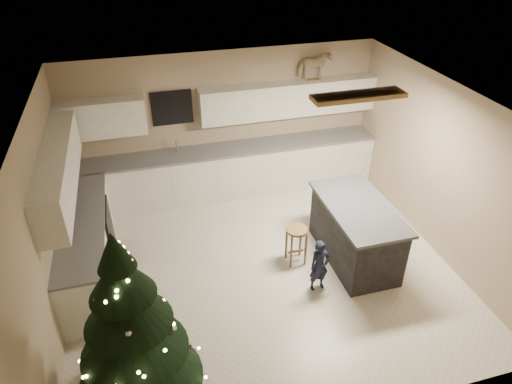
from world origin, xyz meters
TOP-DOWN VIEW (x-y plane):
  - ground_plane at (0.00, 0.00)m, footprint 5.50×5.50m
  - room_shell at (0.02, 0.00)m, footprint 5.52×5.02m
  - cabinetry at (-0.91, 1.65)m, footprint 5.50×3.20m
  - island at (1.42, -0.11)m, footprint 0.90×1.70m
  - bar_stool at (0.53, 0.03)m, footprint 0.32×0.32m
  - christmas_tree at (-1.85, -1.60)m, footprint 1.41×1.36m
  - toddler at (0.65, -0.59)m, footprint 0.31×0.22m
  - rocking_horse at (1.60, 2.33)m, footprint 0.58×0.29m

SIDE VIEW (x-z plane):
  - ground_plane at x=0.00m, z-range 0.00..0.00m
  - toddler at x=0.65m, z-range 0.00..0.81m
  - bar_stool at x=0.53m, z-range 0.15..0.77m
  - island at x=1.42m, z-range 0.00..0.95m
  - cabinetry at x=-0.91m, z-range -0.24..1.76m
  - christmas_tree at x=-1.85m, z-range -0.20..2.05m
  - room_shell at x=0.02m, z-range 0.44..3.05m
  - rocking_horse at x=1.60m, z-range 2.01..2.51m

